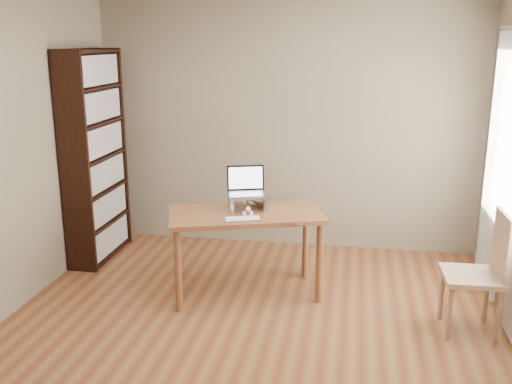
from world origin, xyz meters
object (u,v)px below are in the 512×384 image
(bookshelf, at_px, (95,157))
(desk, at_px, (246,224))
(laptop, at_px, (249,187))
(cat, at_px, (248,202))
(keyboard, at_px, (243,219))
(chair, at_px, (483,269))

(bookshelf, height_order, desk, bookshelf)
(bookshelf, relative_size, desk, 1.46)
(laptop, xyz_separation_m, cat, (0.00, -0.03, -0.13))
(laptop, height_order, keyboard, laptop)
(desk, height_order, chair, chair)
(desk, distance_m, cat, 0.20)
(bookshelf, xyz_separation_m, desk, (1.66, -0.64, -0.41))
(keyboard, bearing_deg, laptop, 72.90)
(desk, distance_m, laptop, 0.33)
(laptop, bearing_deg, chair, -33.12)
(keyboard, bearing_deg, chair, -24.60)
(desk, xyz_separation_m, keyboard, (0.02, -0.22, 0.12))
(laptop, bearing_deg, bookshelf, 145.32)
(cat, bearing_deg, laptop, 79.16)
(laptop, height_order, chair, laptop)
(keyboard, bearing_deg, cat, 72.88)
(bookshelf, height_order, laptop, bookshelf)
(desk, distance_m, chair, 1.93)
(cat, distance_m, chair, 1.97)
(desk, bearing_deg, laptop, 72.11)
(bookshelf, distance_m, laptop, 1.73)
(desk, relative_size, cat, 3.07)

